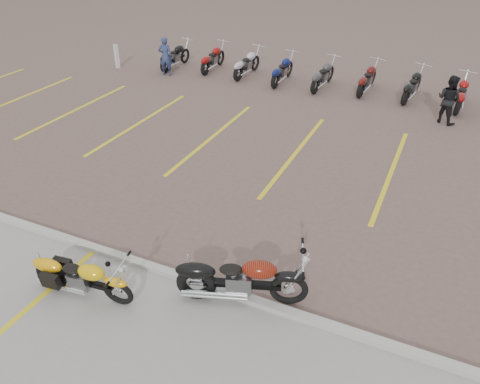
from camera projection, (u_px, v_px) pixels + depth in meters
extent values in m
plane|color=brown|center=(237.00, 227.00, 10.41)|extent=(100.00, 100.00, 0.00)
cube|color=#ADAAA3|center=(192.00, 281.00, 8.83)|extent=(60.00, 0.18, 0.12)
torus|color=black|center=(120.00, 292.00, 8.25)|extent=(0.59, 0.16, 0.59)
torus|color=black|center=(53.00, 275.00, 8.63)|extent=(0.64, 0.22, 0.62)
cube|color=black|center=(85.00, 281.00, 8.41)|extent=(1.18, 0.23, 0.09)
cube|color=slate|center=(82.00, 278.00, 8.40)|extent=(0.41, 0.31, 0.31)
ellipsoid|color=#EBB50C|center=(94.00, 270.00, 8.17)|extent=(0.55, 0.34, 0.27)
ellipsoid|color=black|center=(74.00, 266.00, 8.31)|extent=(0.38, 0.27, 0.11)
torus|color=black|center=(289.00, 290.00, 8.22)|extent=(0.69, 0.34, 0.69)
torus|color=black|center=(197.00, 283.00, 8.35)|extent=(0.75, 0.41, 0.73)
cube|color=black|center=(242.00, 284.00, 8.25)|extent=(1.34, 0.57, 0.11)
cube|color=slate|center=(239.00, 281.00, 8.23)|extent=(0.52, 0.45, 0.36)
ellipsoid|color=black|center=(260.00, 268.00, 8.03)|extent=(0.69, 0.52, 0.32)
ellipsoid|color=black|center=(232.00, 269.00, 8.09)|extent=(0.48, 0.40, 0.13)
imported|color=navy|center=(165.00, 56.00, 19.36)|extent=(0.66, 0.53, 1.57)
imported|color=black|center=(449.00, 99.00, 15.03)|extent=(0.96, 0.89, 1.58)
cube|color=silver|center=(117.00, 56.00, 20.38)|extent=(0.20, 0.20, 1.00)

